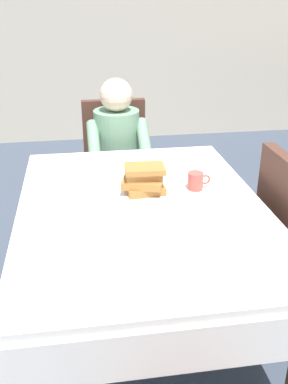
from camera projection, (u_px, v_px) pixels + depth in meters
ground_plane at (142, 332)px, 2.28m from camera, size 14.00×14.00×0.00m
dining_table_main at (142, 223)px, 2.01m from camera, size 1.12×1.52×0.74m
chair_diner at (116, 159)px, 3.10m from camera, size 0.44×0.45×0.93m
diner_person at (118, 148)px, 2.91m from camera, size 0.40×0.43×1.12m
plate_breakfast at (145, 193)px, 2.06m from camera, size 0.28×0.28×0.02m
breakfast_stack at (144, 179)px, 2.03m from camera, size 0.21×0.17×0.13m
cup_coffee at (196, 181)px, 2.11m from camera, size 0.11×0.08×0.08m
syrup_pitcher at (97, 179)px, 2.15m from camera, size 0.08×0.08×0.07m
fork_left_of_plate at (105, 199)px, 2.02m from camera, size 0.03×0.18×0.00m
knife_right_of_plate at (185, 194)px, 2.07m from camera, size 0.02×0.20×0.00m
spoon_near_edge at (169, 228)px, 1.77m from camera, size 0.15×0.02×0.00m
napkin_folded at (78, 210)px, 1.92m from camera, size 0.19×0.15×0.01m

